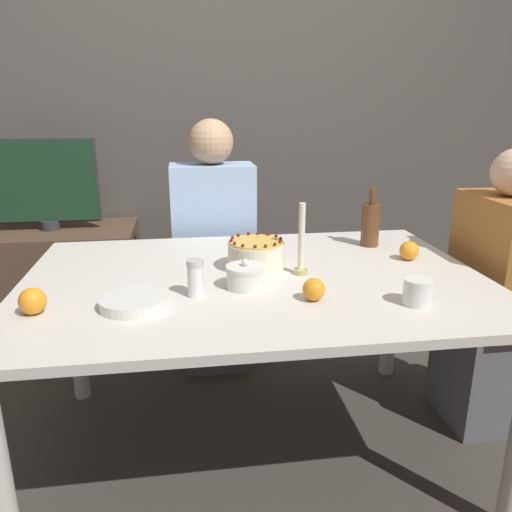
{
  "coord_description": "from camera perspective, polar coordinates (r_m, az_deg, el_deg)",
  "views": [
    {
      "loc": [
        -0.23,
        -1.64,
        1.32
      ],
      "look_at": [
        0.02,
        0.08,
        0.78
      ],
      "focal_mm": 35.0,
      "sensor_mm": 36.0,
      "label": 1
    }
  ],
  "objects": [
    {
      "name": "bottle",
      "position": [
        2.16,
        12.96,
        3.58
      ],
      "size": [
        0.08,
        0.08,
        0.25
      ],
      "color": "brown",
      "rests_on": "dining_table"
    },
    {
      "name": "cup",
      "position": [
        1.58,
        18.0,
        -3.92
      ],
      "size": [
        0.09,
        0.09,
        0.08
      ],
      "color": "white",
      "rests_on": "dining_table"
    },
    {
      "name": "plate_stack",
      "position": [
        1.54,
        -13.78,
        -5.12
      ],
      "size": [
        0.2,
        0.2,
        0.03
      ],
      "color": "silver",
      "rests_on": "dining_table"
    },
    {
      "name": "person_man_blue_shirt",
      "position": [
        2.52,
        -4.8,
        -0.71
      ],
      "size": [
        0.4,
        0.34,
        1.24
      ],
      "rotation": [
        0.0,
        0.0,
        3.14
      ],
      "color": "#595960",
      "rests_on": "ground_plane"
    },
    {
      "name": "wall_behind",
      "position": [
        3.05,
        -4.03,
        16.88
      ],
      "size": [
        8.0,
        0.05,
        2.6
      ],
      "color": "#4C4742",
      "rests_on": "ground_plane"
    },
    {
      "name": "sugar_shaker",
      "position": [
        1.57,
        -6.93,
        -2.5
      ],
      "size": [
        0.05,
        0.05,
        0.12
      ],
      "color": "white",
      "rests_on": "dining_table"
    },
    {
      "name": "candle",
      "position": [
        1.76,
        5.2,
        1.13
      ],
      "size": [
        0.05,
        0.05,
        0.26
      ],
      "color": "tan",
      "rests_on": "dining_table"
    },
    {
      "name": "dining_table",
      "position": [
        1.79,
        -0.13,
        -5.02
      ],
      "size": [
        1.61,
        1.11,
        0.73
      ],
      "color": "beige",
      "rests_on": "ground_plane"
    },
    {
      "name": "orange_fruit_1",
      "position": [
        1.55,
        6.63,
        -3.81
      ],
      "size": [
        0.07,
        0.07,
        0.07
      ],
      "color": "orange",
      "rests_on": "dining_table"
    },
    {
      "name": "orange_fruit_0",
      "position": [
        1.58,
        -24.17,
        -4.73
      ],
      "size": [
        0.08,
        0.08,
        0.08
      ],
      "color": "orange",
      "rests_on": "dining_table"
    },
    {
      "name": "sugar_bowl",
      "position": [
        1.64,
        -1.24,
        -2.36
      ],
      "size": [
        0.13,
        0.13,
        0.1
      ],
      "color": "silver",
      "rests_on": "dining_table"
    },
    {
      "name": "side_cabinet",
      "position": [
        3.0,
        -21.67,
        -3.25
      ],
      "size": [
        0.88,
        0.5,
        0.66
      ],
      "color": "#4C3828",
      "rests_on": "ground_plane"
    },
    {
      "name": "tv_monitor",
      "position": [
        2.87,
        -22.94,
        7.64
      ],
      "size": [
        0.54,
        0.1,
        0.48
      ],
      "color": "#2D2D33",
      "rests_on": "side_cabinet"
    },
    {
      "name": "ground_plane",
      "position": [
        2.12,
        -0.12,
        -21.27
      ],
      "size": [
        12.0,
        12.0,
        0.0
      ],
      "primitive_type": "plane",
      "color": "#3D3833"
    },
    {
      "name": "person_woman_floral",
      "position": [
        2.27,
        25.59,
        -5.71
      ],
      "size": [
        0.34,
        0.4,
        1.15
      ],
      "rotation": [
        0.0,
        0.0,
        1.57
      ],
      "color": "#595960",
      "rests_on": "ground_plane"
    },
    {
      "name": "orange_fruit_2",
      "position": [
        2.01,
        17.09,
        0.59
      ],
      "size": [
        0.07,
        0.07,
        0.07
      ],
      "color": "orange",
      "rests_on": "dining_table"
    },
    {
      "name": "cake",
      "position": [
        1.82,
        0.0,
        0.12
      ],
      "size": [
        0.21,
        0.21,
        0.12
      ],
      "color": "#EFE5CC",
      "rests_on": "dining_table"
    }
  ]
}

